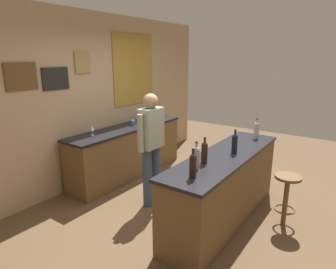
{
  "coord_description": "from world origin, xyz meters",
  "views": [
    {
      "loc": [
        -3.22,
        -1.79,
        2.11
      ],
      "look_at": [
        -0.06,
        0.45,
        1.05
      ],
      "focal_mm": 30.89,
      "sensor_mm": 36.0,
      "label": 1
    }
  ],
  "objects_px": {
    "wine_glass_b": "(144,117)",
    "wine_glass_a": "(92,129)",
    "wine_bottle_b": "(196,157)",
    "bar_stool": "(287,192)",
    "coffee_mug": "(133,123)",
    "wine_bottle_c": "(204,152)",
    "bartender": "(151,142)",
    "wine_bottle_e": "(256,130)",
    "wine_bottle_a": "(193,165)",
    "wine_bottle_d": "(235,143)",
    "wine_glass_c": "(161,113)"
  },
  "relations": [
    {
      "from": "wine_bottle_c",
      "to": "wine_bottle_a",
      "type": "bearing_deg",
      "value": -166.76
    },
    {
      "from": "bartender",
      "to": "wine_bottle_c",
      "type": "relative_size",
      "value": 5.29
    },
    {
      "from": "bar_stool",
      "to": "coffee_mug",
      "type": "xyz_separation_m",
      "value": [
        0.22,
        2.75,
        0.49
      ]
    },
    {
      "from": "wine_glass_a",
      "to": "coffee_mug",
      "type": "distance_m",
      "value": 0.88
    },
    {
      "from": "wine_bottle_a",
      "to": "wine_bottle_e",
      "type": "bearing_deg",
      "value": -1.3
    },
    {
      "from": "wine_bottle_b",
      "to": "wine_glass_c",
      "type": "height_order",
      "value": "wine_bottle_b"
    },
    {
      "from": "wine_bottle_d",
      "to": "coffee_mug",
      "type": "distance_m",
      "value": 2.18
    },
    {
      "from": "wine_glass_b",
      "to": "wine_glass_a",
      "type": "bearing_deg",
      "value": 176.71
    },
    {
      "from": "wine_bottle_c",
      "to": "wine_glass_a",
      "type": "height_order",
      "value": "wine_bottle_c"
    },
    {
      "from": "wine_bottle_a",
      "to": "coffee_mug",
      "type": "bearing_deg",
      "value": 55.81
    },
    {
      "from": "wine_glass_a",
      "to": "wine_glass_b",
      "type": "height_order",
      "value": "same"
    },
    {
      "from": "wine_glass_b",
      "to": "wine_glass_c",
      "type": "bearing_deg",
      "value": -11.16
    },
    {
      "from": "wine_glass_a",
      "to": "wine_bottle_d",
      "type": "bearing_deg",
      "value": -79.14
    },
    {
      "from": "bartender",
      "to": "wine_bottle_d",
      "type": "bearing_deg",
      "value": -76.31
    },
    {
      "from": "bartender",
      "to": "wine_bottle_d",
      "type": "distance_m",
      "value": 1.16
    },
    {
      "from": "wine_glass_c",
      "to": "bar_stool",
      "type": "bearing_deg",
      "value": -109.63
    },
    {
      "from": "wine_bottle_c",
      "to": "wine_bottle_e",
      "type": "height_order",
      "value": "same"
    },
    {
      "from": "wine_bottle_a",
      "to": "wine_glass_c",
      "type": "height_order",
      "value": "wine_bottle_a"
    },
    {
      "from": "wine_bottle_b",
      "to": "wine_bottle_e",
      "type": "bearing_deg",
      "value": -4.94
    },
    {
      "from": "coffee_mug",
      "to": "bartender",
      "type": "bearing_deg",
      "value": -126.07
    },
    {
      "from": "wine_bottle_b",
      "to": "coffee_mug",
      "type": "height_order",
      "value": "wine_bottle_b"
    },
    {
      "from": "bar_stool",
      "to": "coffee_mug",
      "type": "bearing_deg",
      "value": 85.48
    },
    {
      "from": "wine_bottle_e",
      "to": "wine_glass_a",
      "type": "height_order",
      "value": "wine_bottle_e"
    },
    {
      "from": "bar_stool",
      "to": "wine_bottle_a",
      "type": "distance_m",
      "value": 1.49
    },
    {
      "from": "wine_bottle_e",
      "to": "wine_bottle_b",
      "type": "bearing_deg",
      "value": 175.06
    },
    {
      "from": "wine_bottle_d",
      "to": "wine_glass_b",
      "type": "distance_m",
      "value": 2.24
    },
    {
      "from": "wine_glass_a",
      "to": "wine_bottle_a",
      "type": "bearing_deg",
      "value": -104.1
    },
    {
      "from": "wine_bottle_a",
      "to": "wine_bottle_c",
      "type": "height_order",
      "value": "same"
    },
    {
      "from": "wine_bottle_d",
      "to": "wine_glass_a",
      "type": "bearing_deg",
      "value": 100.86
    },
    {
      "from": "wine_bottle_a",
      "to": "bartender",
      "type": "bearing_deg",
      "value": 57.64
    },
    {
      "from": "bartender",
      "to": "wine_bottle_b",
      "type": "height_order",
      "value": "bartender"
    },
    {
      "from": "wine_bottle_d",
      "to": "wine_glass_b",
      "type": "xyz_separation_m",
      "value": [
        0.75,
        2.11,
        -0.05
      ]
    },
    {
      "from": "wine_bottle_b",
      "to": "wine_glass_a",
      "type": "relative_size",
      "value": 1.97
    },
    {
      "from": "bartender",
      "to": "wine_bottle_a",
      "type": "height_order",
      "value": "bartender"
    },
    {
      "from": "wine_glass_a",
      "to": "wine_glass_c",
      "type": "bearing_deg",
      "value": -5.46
    },
    {
      "from": "wine_bottle_e",
      "to": "coffee_mug",
      "type": "distance_m",
      "value": 2.15
    },
    {
      "from": "wine_bottle_c",
      "to": "wine_glass_b",
      "type": "bearing_deg",
      "value": 57.03
    },
    {
      "from": "wine_bottle_b",
      "to": "bartender",
      "type": "bearing_deg",
      "value": 65.27
    },
    {
      "from": "bartender",
      "to": "coffee_mug",
      "type": "height_order",
      "value": "bartender"
    },
    {
      "from": "bartender",
      "to": "wine_bottle_a",
      "type": "xyz_separation_m",
      "value": [
        -0.68,
        -1.08,
        0.12
      ]
    },
    {
      "from": "wine_bottle_c",
      "to": "wine_bottle_d",
      "type": "relative_size",
      "value": 1.0
    },
    {
      "from": "wine_bottle_a",
      "to": "bar_stool",
      "type": "bearing_deg",
      "value": -29.14
    },
    {
      "from": "wine_bottle_e",
      "to": "coffee_mug",
      "type": "xyz_separation_m",
      "value": [
        -0.36,
        2.12,
        -0.11
      ]
    },
    {
      "from": "wine_bottle_d",
      "to": "bartender",
      "type": "bearing_deg",
      "value": 103.69
    },
    {
      "from": "wine_bottle_c",
      "to": "wine_glass_a",
      "type": "distance_m",
      "value": 2.04
    },
    {
      "from": "wine_bottle_e",
      "to": "wine_glass_c",
      "type": "relative_size",
      "value": 1.97
    },
    {
      "from": "wine_bottle_e",
      "to": "wine_bottle_c",
      "type": "bearing_deg",
      "value": 174.01
    },
    {
      "from": "bartender",
      "to": "wine_glass_c",
      "type": "relative_size",
      "value": 10.45
    },
    {
      "from": "wine_bottle_b",
      "to": "wine_glass_b",
      "type": "distance_m",
      "value": 2.47
    },
    {
      "from": "wine_bottle_d",
      "to": "coffee_mug",
      "type": "height_order",
      "value": "wine_bottle_d"
    }
  ]
}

